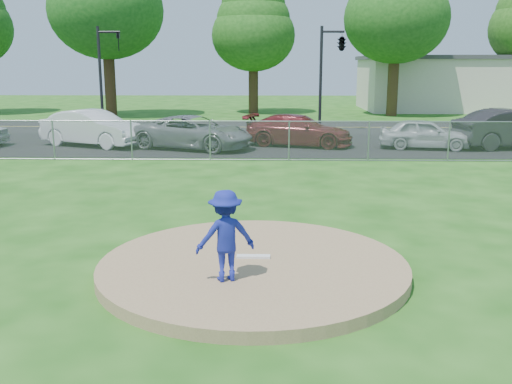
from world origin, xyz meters
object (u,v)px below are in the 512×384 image
Objects in this scene: tree_right at (397,5)px; parked_car_darkred at (299,130)px; tree_center at (253,25)px; parked_car_white at (93,128)px; parked_car_gray at (194,132)px; commercial_building at (464,83)px; traffic_signal_center at (340,45)px; parked_car_pearl at (425,134)px; pitcher at (226,236)px; traffic_signal_left at (104,69)px; traffic_cone at (121,138)px.

tree_right is 18.91m from parked_car_darkred.
parked_car_white is at bearing -110.08° from tree_center.
tree_right is 21.93m from parked_car_gray.
parked_car_darkred is (-7.44, -15.94, -6.94)m from tree_right.
tree_center is 10.27m from tree_right.
parked_car_white is at bearing -136.82° from commercial_building.
commercial_building is at bearing 13.24° from tree_center.
tree_center is 13.12m from traffic_signal_center.
parked_car_gray is (-12.01, -16.99, -6.92)m from tree_right.
tree_right is at bearing 2.14° from parked_car_pearl.
traffic_signal_center is at bearing -67.51° from tree_center.
parked_car_white is (-7.24, 16.69, -0.12)m from pitcher.
parked_car_gray is at bearing -50.55° from traffic_signal_left.
commercial_building reaches higher than parked_car_pearl.
tree_center is at bearing 112.49° from traffic_signal_center.
tree_center is at bearing 168.69° from tree_right.
parked_car_gray is 4.69m from parked_car_darkred.
tree_right is 17.04× the size of traffic_cone.
traffic_signal_center reaches higher than parked_car_pearl.
traffic_signal_left is 6.79m from parked_car_white.
parked_car_gray is at bearing -129.60° from commercial_building.
parked_car_white is 4.71m from parked_car_gray.
tree_center is at bearing 73.49° from traffic_cone.
tree_right reaches higher than pitcher.
parked_car_darkred is (2.56, -17.94, -5.76)m from tree_center.
parked_car_white is at bearing 101.60° from parked_car_gray.
parked_car_gray is (-6.98, -6.99, -3.89)m from traffic_signal_center.
traffic_signal_center is 1.09× the size of parked_car_gray.
pitcher is 0.30× the size of parked_car_darkred.
tree_center is 2.03× the size of parked_car_white.
traffic_signal_left is at bearing 75.99° from parked_car_pearl.
pitcher is at bearing -69.94° from traffic_signal_left.
pitcher reaches higher than parked_car_pearl.
parked_car_darkred is (9.21, 0.26, -0.10)m from parked_car_white.
parked_car_darkred reaches higher than traffic_cone.
traffic_signal_center is (4.97, -12.00, -1.86)m from tree_center.
tree_center is 14.41× the size of traffic_cone.
tree_center reaches higher than parked_car_gray.
commercial_building reaches higher than parked_car_darkred.
traffic_signal_left reaches higher than parked_car_darkred.
traffic_cone is (-22.40, -22.21, -1.81)m from commercial_building.
tree_right is at bearing -9.95° from parked_car_darkred.
parked_car_darkred is at bearing 90.96° from parked_car_pearl.
parked_car_white is 9.21m from parked_car_darkred.
parked_car_darkred is at bearing -114.05° from pitcher.
traffic_signal_left reaches higher than parked_car_gray.
traffic_signal_center is 7.50m from parked_car_darkred.
parked_car_white is at bearing 179.04° from traffic_cone.
pitcher is 17.78m from parked_car_pearl.
parked_car_gray is at bearing -98.12° from pitcher.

